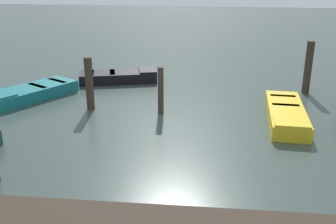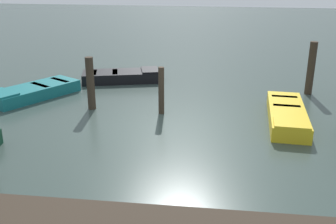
{
  "view_description": "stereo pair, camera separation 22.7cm",
  "coord_description": "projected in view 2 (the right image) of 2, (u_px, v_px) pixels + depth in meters",
  "views": [
    {
      "loc": [
        -1.62,
        10.35,
        4.15
      ],
      "look_at": [
        0.0,
        0.0,
        0.35
      ],
      "focal_mm": 41.57,
      "sensor_mm": 36.0,
      "label": 1
    },
    {
      "loc": [
        -1.84,
        10.31,
        4.15
      ],
      "look_at": [
        0.0,
        0.0,
        0.35
      ],
      "focal_mm": 41.57,
      "sensor_mm": 36.0,
      "label": 2
    }
  ],
  "objects": [
    {
      "name": "rowboat_yellow",
      "position": [
        287.0,
        114.0,
        11.34
      ],
      "size": [
        1.1,
        3.35,
        0.46
      ],
      "rotation": [
        0.0,
        0.0,
        1.54
      ],
      "color": "gold",
      "rests_on": "ground_plane"
    },
    {
      "name": "rowboat_black",
      "position": [
        121.0,
        76.0,
        15.51
      ],
      "size": [
        3.2,
        2.02,
        0.46
      ],
      "rotation": [
        0.0,
        0.0,
        3.45
      ],
      "color": "black",
      "rests_on": "ground_plane"
    },
    {
      "name": "mooring_piling_center",
      "position": [
        161.0,
        91.0,
        11.8
      ],
      "size": [
        0.18,
        0.18,
        1.47
      ],
      "primitive_type": "cylinder",
      "color": "#33281E",
      "rests_on": "ground_plane"
    },
    {
      "name": "mooring_piling_mid_left",
      "position": [
        91.0,
        83.0,
        12.18
      ],
      "size": [
        0.25,
        0.25,
        1.68
      ],
      "primitive_type": "cylinder",
      "color": "#33281E",
      "rests_on": "ground_plane"
    },
    {
      "name": "ground_plane",
      "position": [
        168.0,
        123.0,
        11.26
      ],
      "size": [
        80.0,
        80.0,
        0.0
      ],
      "primitive_type": "plane",
      "color": "#33423D"
    },
    {
      "name": "rowboat_teal",
      "position": [
        34.0,
        91.0,
        13.52
      ],
      "size": [
        2.55,
        3.27,
        0.46
      ],
      "rotation": [
        0.0,
        0.0,
        1.07
      ],
      "color": "#14666B",
      "rests_on": "ground_plane"
    },
    {
      "name": "mooring_piling_far_left",
      "position": [
        311.0,
        68.0,
        13.66
      ],
      "size": [
        0.26,
        0.26,
        1.87
      ],
      "primitive_type": "cylinder",
      "color": "#33281E",
      "rests_on": "ground_plane"
    }
  ]
}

